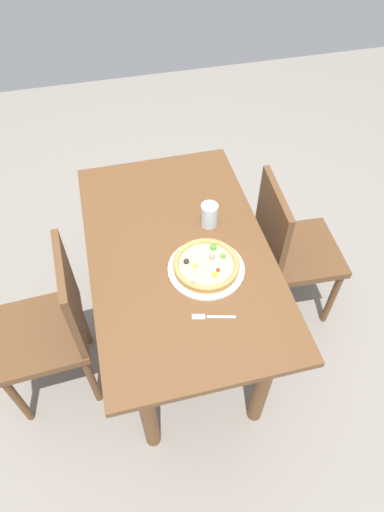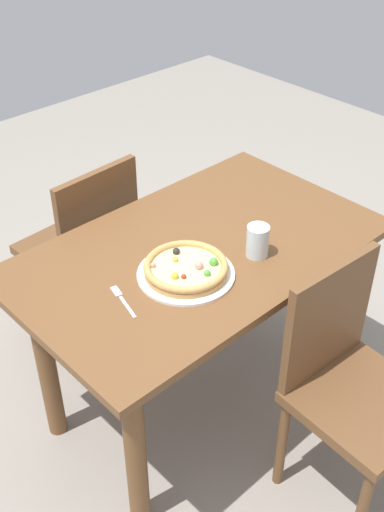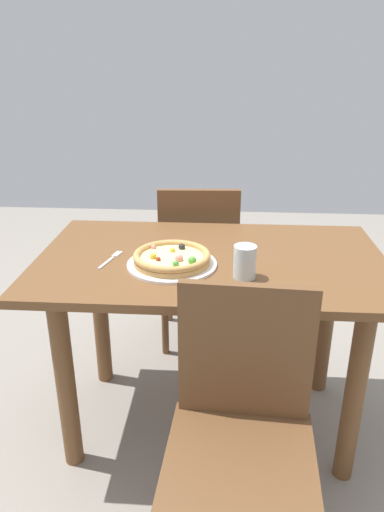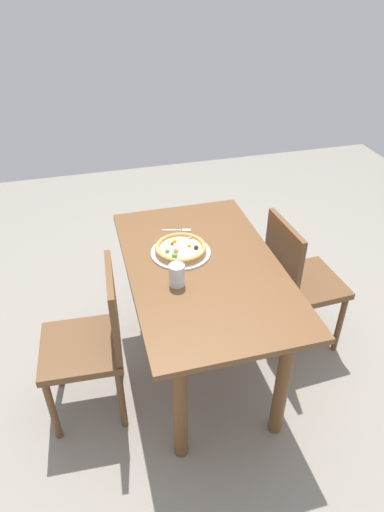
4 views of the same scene
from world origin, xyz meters
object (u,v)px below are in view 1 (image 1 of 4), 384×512
at_px(fork, 210,317).
at_px(plate, 206,269).
at_px(dining_table, 179,269).
at_px(chair_near, 289,248).
at_px(pizza, 206,265).
at_px(chair_far, 52,326).
at_px(drinking_glass, 209,215).

bearing_deg(fork, plate, -86.78).
xyz_separation_m(dining_table, chair_near, (0.11, -0.60, -0.13)).
bearing_deg(pizza, fork, 168.71).
relative_size(chair_near, plate, 2.79).
relative_size(plate, pizza, 1.16).
bearing_deg(chair_far, chair_near, -84.28).
distance_m(chair_near, plate, 0.63).
bearing_deg(chair_far, drinking_glass, -78.81).
distance_m(chair_near, fork, 0.78).
bearing_deg(chair_far, dining_table, -85.55).
bearing_deg(chair_near, dining_table, -76.49).
bearing_deg(drinking_glass, plate, 162.37).
height_order(chair_near, chair_far, same).
bearing_deg(fork, pizza, -86.85).
bearing_deg(pizza, chair_near, -64.85).
xyz_separation_m(chair_far, plate, (-0.06, -0.69, 0.27)).
distance_m(plate, fork, 0.23).
distance_m(dining_table, chair_near, 0.62).
xyz_separation_m(plate, fork, (-0.23, 0.04, -0.00)).
bearing_deg(pizza, plate, 142.13).
relative_size(pizza, drinking_glass, 2.44).
xyz_separation_m(plate, pizza, (0.00, -0.00, 0.03)).
distance_m(plate, drinking_glass, 0.27).
bearing_deg(dining_table, pizza, -147.12).
xyz_separation_m(pizza, fork, (-0.23, 0.05, -0.03)).
relative_size(dining_table, fork, 7.82).
bearing_deg(drinking_glass, chair_near, -91.35).
xyz_separation_m(dining_table, chair_far, (-0.08, 0.60, -0.13)).
bearing_deg(plate, chair_far, 85.18).
xyz_separation_m(plate, drinking_glass, (0.25, -0.08, 0.05)).
height_order(plate, drinking_glass, drinking_glass).
height_order(chair_far, plate, chair_far).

